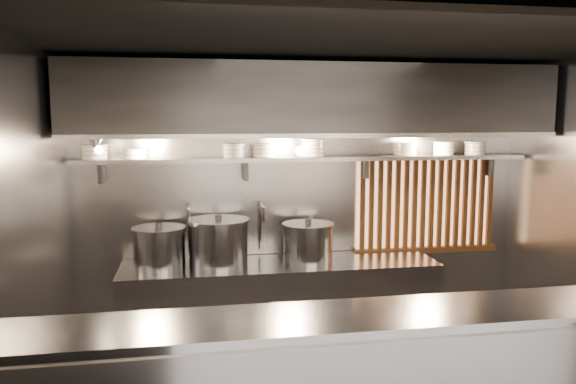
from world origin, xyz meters
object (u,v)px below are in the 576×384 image
object	(u,v)px
heat_lamp	(95,143)
pendant_bulb	(300,151)
stock_pot_left	(219,242)
stock_pot_mid	(159,247)
stock_pot_right	(308,242)

from	to	relation	value
heat_lamp	pendant_bulb	world-z (taller)	heat_lamp
pendant_bulb	stock_pot_left	size ratio (longest dim) A/B	0.25
heat_lamp	stock_pot_left	bearing A→B (deg)	17.92
pendant_bulb	stock_pot_left	distance (m)	1.15
stock_pot_mid	stock_pot_left	bearing A→B (deg)	0.57
stock_pot_right	heat_lamp	bearing A→B (deg)	-170.85
heat_lamp	stock_pot_mid	world-z (taller)	heat_lamp
pendant_bulb	stock_pot_mid	distance (m)	1.59
stock_pot_mid	stock_pot_right	bearing A→B (deg)	-0.91
stock_pot_right	pendant_bulb	bearing A→B (deg)	145.51
stock_pot_left	stock_pot_mid	world-z (taller)	stock_pot_left
stock_pot_left	stock_pot_right	bearing A→B (deg)	-1.86
pendant_bulb	stock_pot_mid	size ratio (longest dim) A/B	0.33
stock_pot_mid	stock_pot_right	world-z (taller)	stock_pot_mid
stock_pot_right	stock_pot_mid	bearing A→B (deg)	179.09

